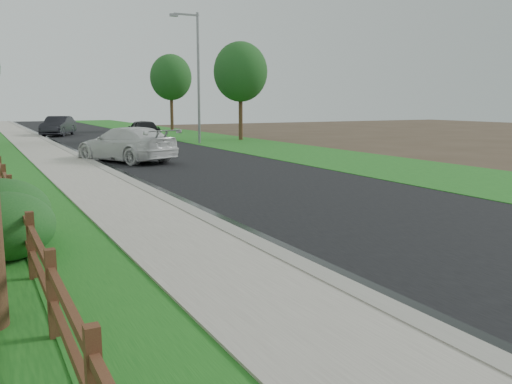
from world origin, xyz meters
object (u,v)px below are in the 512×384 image
white_suv (126,144)px  streetlight (196,70)px  dark_car_mid (142,130)px  ranch_fence (24,227)px

white_suv → streetlight: 11.77m
white_suv → dark_car_mid: size_ratio=1.27×
dark_car_mid → white_suv: bearing=71.6°
ranch_fence → white_suv: size_ratio=3.07×
ranch_fence → dark_car_mid: bearing=70.3°
dark_car_mid → streetlight: size_ratio=0.52×
white_suv → ranch_fence: bearing=45.8°
ranch_fence → streetlight: streetlight is taller
ranch_fence → dark_car_mid: dark_car_mid is taller
dark_car_mid → ranch_fence: bearing=70.8°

